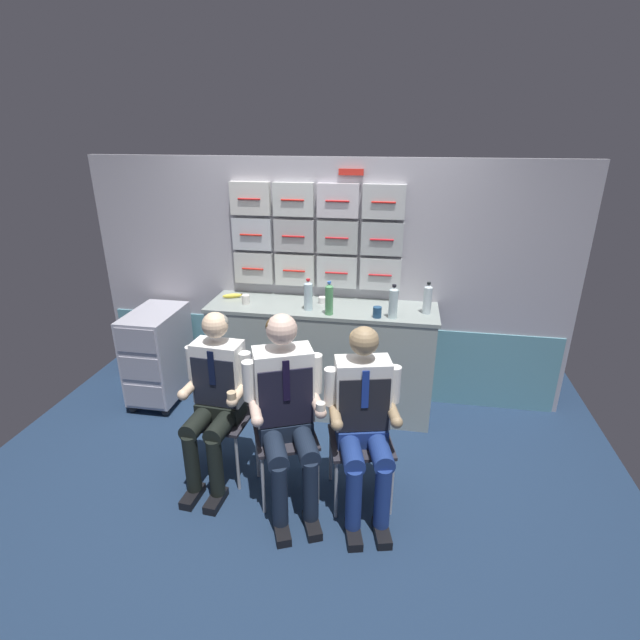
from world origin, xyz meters
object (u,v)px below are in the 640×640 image
at_px(crew_member_left, 215,394).
at_px(sparkling_bottle_green, 393,302).
at_px(crew_member_right, 286,404).
at_px(paper_cup_blue, 377,312).
at_px(folding_chair_near_trolley, 359,422).
at_px(folding_chair_left, 227,400).
at_px(snack_banana, 232,296).
at_px(service_trolley, 158,353).
at_px(folding_chair_right, 283,417).
at_px(crew_member_near_trolley, 364,416).

xyz_separation_m(crew_member_left, sparkling_bottle_green, (1.15, 0.87, 0.42)).
distance_m(crew_member_right, paper_cup_blue, 1.14).
bearing_deg(crew_member_right, crew_member_left, 166.49).
distance_m(sparkling_bottle_green, paper_cup_blue, 0.15).
bearing_deg(folding_chair_near_trolley, folding_chair_left, 173.12).
distance_m(sparkling_bottle_green, snack_banana, 1.43).
xyz_separation_m(service_trolley, sparkling_bottle_green, (2.08, -0.05, 0.64)).
xyz_separation_m(folding_chair_left, crew_member_left, (-0.01, -0.16, 0.15)).
height_order(service_trolley, crew_member_left, crew_member_left).
xyz_separation_m(folding_chair_left, snack_banana, (-0.26, 0.94, 0.46)).
xyz_separation_m(folding_chair_left, folding_chair_right, (0.46, -0.14, 0.00)).
relative_size(folding_chair_left, snack_banana, 4.99).
xyz_separation_m(service_trolley, crew_member_left, (0.93, -0.92, 0.22)).
relative_size(folding_chair_right, sparkling_bottle_green, 3.15).
height_order(crew_member_left, crew_member_right, crew_member_right).
height_order(service_trolley, snack_banana, snack_banana).
xyz_separation_m(folding_chair_right, folding_chair_near_trolley, (0.52, 0.03, 0.00)).
height_order(service_trolley, folding_chair_near_trolley, service_trolley).
bearing_deg(paper_cup_blue, folding_chair_near_trolley, -93.37).
xyz_separation_m(service_trolley, paper_cup_blue, (1.96, -0.07, 0.56)).
xyz_separation_m(crew_member_right, folding_chair_near_trolley, (0.46, 0.17, -0.20)).
height_order(folding_chair_right, snack_banana, snack_banana).
xyz_separation_m(crew_member_near_trolley, sparkling_bottle_green, (0.13, 0.98, 0.41)).
height_order(folding_chair_right, crew_member_right, crew_member_right).
distance_m(crew_member_right, snack_banana, 1.48).
xyz_separation_m(folding_chair_near_trolley, sparkling_bottle_green, (0.17, 0.82, 0.57)).
xyz_separation_m(service_trolley, folding_chair_near_trolley, (1.91, -0.88, 0.07)).
relative_size(service_trolley, crew_member_left, 0.70).
height_order(service_trolley, sparkling_bottle_green, sparkling_bottle_green).
xyz_separation_m(crew_member_near_trolley, paper_cup_blue, (0.01, 0.97, 0.33)).
bearing_deg(crew_member_near_trolley, sparkling_bottle_green, 82.55).
xyz_separation_m(folding_chair_right, crew_member_right, (0.06, -0.15, 0.20)).
xyz_separation_m(folding_chair_left, sparkling_bottle_green, (1.14, 0.71, 0.57)).
bearing_deg(snack_banana, sparkling_bottle_green, -9.57).
xyz_separation_m(folding_chair_right, sparkling_bottle_green, (0.69, 0.85, 0.57)).
height_order(crew_member_left, paper_cup_blue, crew_member_left).
xyz_separation_m(folding_chair_left, crew_member_right, (0.52, -0.29, 0.20)).
bearing_deg(folding_chair_near_trolley, snack_banana, 139.32).
bearing_deg(crew_member_left, snack_banana, 102.69).
height_order(folding_chair_left, snack_banana, snack_banana).
relative_size(service_trolley, crew_member_near_trolley, 0.69).
distance_m(crew_member_left, folding_chair_near_trolley, 1.00).
height_order(crew_member_right, folding_chair_near_trolley, crew_member_right).
relative_size(service_trolley, snack_banana, 5.02).
xyz_separation_m(folding_chair_left, paper_cup_blue, (1.02, 0.70, 0.49)).
relative_size(crew_member_left, crew_member_near_trolley, 0.99).
height_order(folding_chair_left, paper_cup_blue, paper_cup_blue).
xyz_separation_m(sparkling_bottle_green, paper_cup_blue, (-0.12, -0.01, -0.08)).
relative_size(folding_chair_near_trolley, paper_cup_blue, 9.91).
distance_m(folding_chair_left, paper_cup_blue, 1.33).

